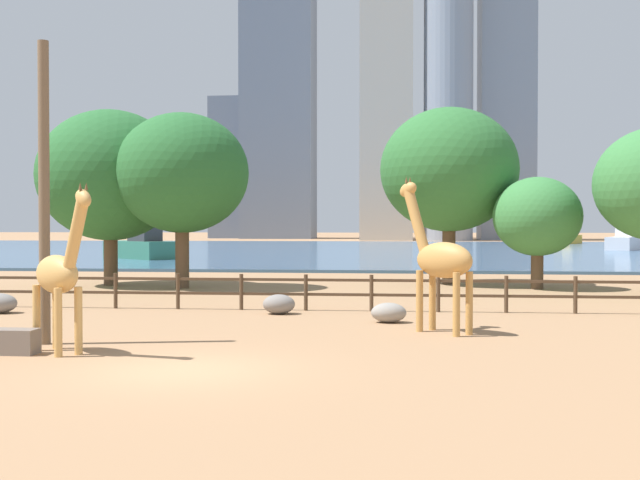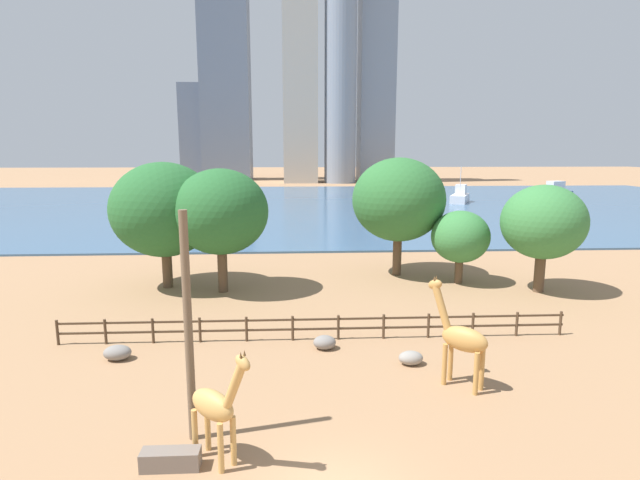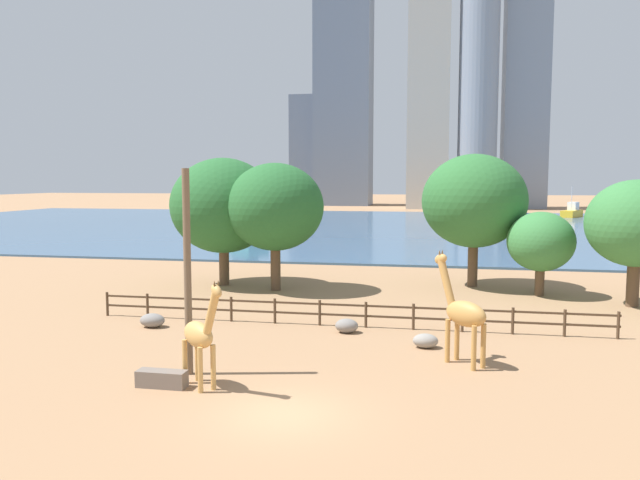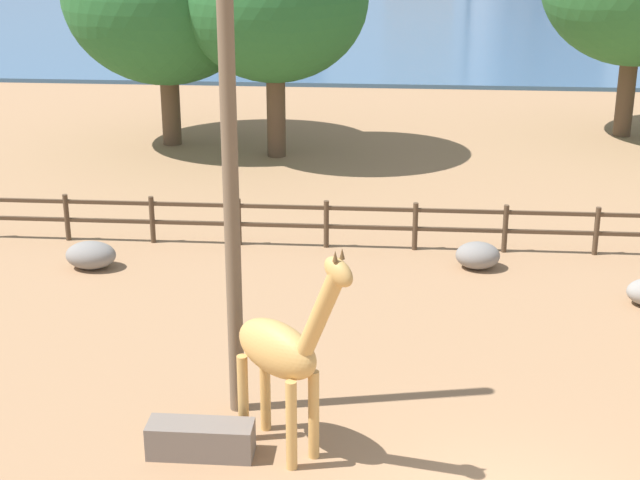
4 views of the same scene
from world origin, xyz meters
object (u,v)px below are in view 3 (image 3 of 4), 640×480
at_px(giraffe_tall, 463,313).
at_px(feeding_trough, 162,379).
at_px(boulder_near_fence, 425,341).
at_px(boulder_by_pole, 347,326).
at_px(tree_left_small, 223,206).
at_px(utility_pole, 188,273).
at_px(tree_right_small, 275,207).
at_px(boat_ferry, 616,221).
at_px(tree_left_large, 541,242).
at_px(tree_center_broad, 474,201).
at_px(boat_sailboat, 572,212).
at_px(boat_tug, 242,233).
at_px(giraffe_companion, 200,335).
at_px(tree_right_tall, 636,224).
at_px(boulder_small, 152,320).

height_order(giraffe_tall, feeding_trough, giraffe_tall).
relative_size(boulder_near_fence, boulder_by_pole, 1.00).
bearing_deg(tree_left_small, boulder_near_fence, -44.13).
height_order(giraffe_tall, utility_pole, utility_pole).
distance_m(feeding_trough, tree_right_small, 20.31).
relative_size(utility_pole, boat_ferry, 1.01).
distance_m(feeding_trough, tree_left_large, 26.52).
xyz_separation_m(tree_center_broad, boat_sailboat, (22.12, 81.26, -4.74)).
distance_m(utility_pole, boat_sailboat, 108.70).
bearing_deg(tree_left_small, boat_tug, 105.67).
bearing_deg(boulder_by_pole, giraffe_companion, -113.73).
height_order(tree_left_small, tree_right_small, tree_left_small).
bearing_deg(tree_right_tall, giraffe_tall, -126.72).
height_order(tree_center_broad, boat_sailboat, tree_center_broad).
bearing_deg(boulder_by_pole, giraffe_tall, -38.27).
xyz_separation_m(tree_left_large, boat_tug, (-28.57, 26.56, -2.14)).
height_order(tree_left_large, tree_left_small, tree_left_small).
xyz_separation_m(giraffe_tall, boulder_by_pole, (-5.33, 4.20, -1.76)).
bearing_deg(utility_pole, tree_left_small, 106.01).
height_order(boulder_by_pole, boat_tug, boat_tug).
distance_m(utility_pole, feeding_trough, 3.97).
bearing_deg(feeding_trough, tree_right_tall, 41.66).
xyz_separation_m(giraffe_companion, boat_sailboat, (32.62, 104.72, -0.74)).
relative_size(boulder_near_fence, boat_tug, 0.15).
distance_m(utility_pole, boulder_by_pole, 9.66).
relative_size(boulder_near_fence, boulder_small, 0.87).
bearing_deg(tree_right_small, utility_pole, -85.38).
xyz_separation_m(boulder_by_pole, boat_sailboat, (28.71, 95.83, 0.83)).
height_order(tree_left_small, boat_sailboat, tree_left_small).
bearing_deg(tree_center_broad, tree_right_tall, -30.61).
xyz_separation_m(giraffe_tall, boat_sailboat, (23.39, 100.03, -0.94)).
bearing_deg(boulder_near_fence, tree_center_broad, 80.53).
distance_m(tree_center_broad, tree_right_small, 13.61).
relative_size(giraffe_tall, tree_right_small, 0.53).
xyz_separation_m(boulder_small, tree_left_small, (-0.74, 12.65, 5.22)).
distance_m(giraffe_tall, tree_right_small, 19.10).
relative_size(utility_pole, boat_sailboat, 1.16).
height_order(boulder_small, feeding_trough, boulder_small).
distance_m(giraffe_companion, boat_ferry, 82.72).
xyz_separation_m(utility_pole, boulder_small, (-4.81, 6.72, -3.56)).
bearing_deg(boulder_by_pole, tree_left_large, 48.15).
relative_size(tree_left_small, boat_ferry, 1.14).
bearing_deg(tree_center_broad, boulder_small, -136.81).
relative_size(boulder_by_pole, boat_tug, 0.15).
distance_m(utility_pole, tree_left_small, 20.22).
xyz_separation_m(tree_left_large, tree_right_tall, (4.80, -2.52, 1.40)).
height_order(boulder_near_fence, boulder_by_pole, boulder_by_pole).
bearing_deg(tree_center_broad, boat_tug, 135.81).
relative_size(tree_left_small, boat_tug, 1.20).
bearing_deg(giraffe_tall, tree_left_small, -1.62).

